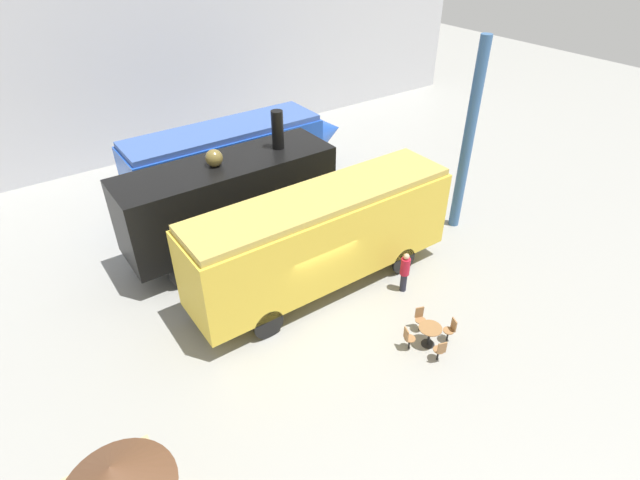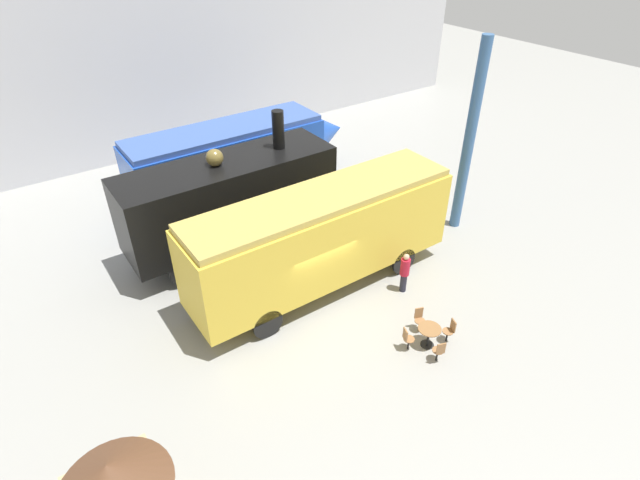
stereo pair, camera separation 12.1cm
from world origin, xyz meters
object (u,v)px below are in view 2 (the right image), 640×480
at_px(streamlined_locomotive, 243,152).
at_px(steam_locomotive, 230,197).
at_px(cafe_chair_0, 439,350).
at_px(cafe_table_near, 429,333).
at_px(passenger_coach_vintage, 322,235).
at_px(visitor_person, 405,271).

relative_size(streamlined_locomotive, steam_locomotive, 1.32).
xyz_separation_m(steam_locomotive, cafe_chair_0, (2.29, -9.23, -1.86)).
height_order(streamlined_locomotive, cafe_table_near, streamlined_locomotive).
bearing_deg(cafe_table_near, steam_locomotive, 106.63).
bearing_deg(passenger_coach_vintage, cafe_chair_0, -81.48).
height_order(cafe_table_near, visitor_person, visitor_person).
relative_size(passenger_coach_vintage, cafe_chair_0, 11.41).
xyz_separation_m(cafe_chair_0, visitor_person, (1.48, 3.18, 0.38)).
distance_m(steam_locomotive, visitor_person, 7.27).
bearing_deg(visitor_person, cafe_table_near, -116.07).
height_order(steam_locomotive, cafe_chair_0, steam_locomotive).
bearing_deg(cafe_table_near, cafe_chair_0, -110.38).
distance_m(passenger_coach_vintage, cafe_chair_0, 5.50).
xyz_separation_m(passenger_coach_vintage, visitor_person, (2.25, -1.98, -1.37)).
height_order(steam_locomotive, cafe_table_near, steam_locomotive).
bearing_deg(passenger_coach_vintage, steam_locomotive, 110.43).
height_order(cafe_table_near, cafe_chair_0, cafe_chair_0).
xyz_separation_m(passenger_coach_vintage, cafe_chair_0, (0.77, -5.16, -1.75)).
height_order(streamlined_locomotive, visitor_person, streamlined_locomotive).
xyz_separation_m(steam_locomotive, passenger_coach_vintage, (1.51, -4.07, -0.11)).
xyz_separation_m(streamlined_locomotive, cafe_chair_0, (-0.24, -13.07, -1.66)).
bearing_deg(passenger_coach_vintage, visitor_person, -41.33).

